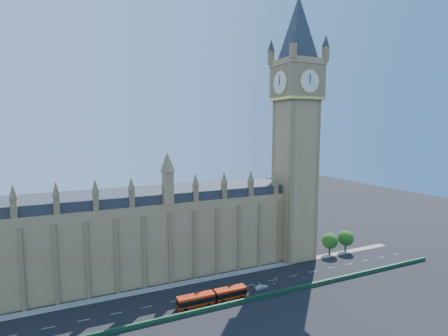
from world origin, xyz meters
name	(u,v)px	position (x,y,z in m)	size (l,w,h in m)	color
ground	(215,292)	(0.00, 0.00, 0.00)	(400.00, 400.00, 0.00)	black
palace_westminster	(115,237)	(-25.00, 22.00, 13.86)	(120.00, 20.00, 28.00)	#9A7B4A
elizabeth_tower	(296,110)	(38.00, 13.99, 54.56)	(20.59, 20.59, 105.00)	#9A7B4A
bridge_parapet	(228,304)	(0.00, -9.00, 0.60)	(160.00, 0.60, 1.20)	#1E4C2D
kerb_north	(203,280)	(0.00, 9.50, 0.08)	(160.00, 3.00, 0.16)	gray
tree_east_near	(330,240)	(52.22, 10.08, 5.64)	(6.00, 6.00, 8.50)	#382619
tree_east_far	(346,238)	(60.22, 10.08, 5.64)	(6.00, 6.00, 8.50)	#382619
red_bus	(212,297)	(-3.13, -5.73, 1.80)	(20.10, 3.32, 3.41)	red
car_grey	(213,297)	(-2.00, -3.66, 0.73)	(1.71, 4.26, 1.45)	#404347
car_silver	(228,293)	(2.63, -3.59, 0.82)	(1.74, 5.00, 1.65)	#A1A2A8
car_white	(261,287)	(13.61, -3.86, 0.67)	(1.88, 4.63, 1.34)	silver
cone_a	(276,278)	(21.39, -0.10, 0.38)	(0.55, 0.55, 0.78)	black
cone_b	(274,284)	(18.75, -2.89, 0.32)	(0.52, 0.52, 0.64)	black
cone_c	(259,284)	(14.55, -1.18, 0.39)	(0.59, 0.59, 0.79)	black
cone_d	(303,278)	(29.65, -3.21, 0.32)	(0.45, 0.45, 0.65)	black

